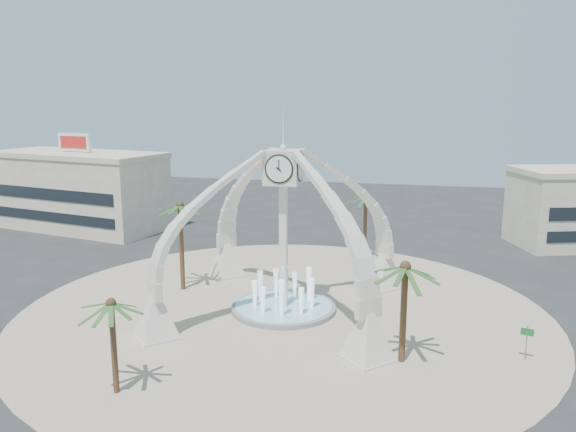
% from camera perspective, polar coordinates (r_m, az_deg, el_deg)
% --- Properties ---
extents(ground, '(140.00, 140.00, 0.00)m').
position_cam_1_polar(ground, '(43.58, -0.45, -9.59)').
color(ground, '#282828').
rests_on(ground, ground).
extents(plaza, '(40.00, 40.00, 0.06)m').
position_cam_1_polar(plaza, '(43.57, -0.45, -9.56)').
color(plaza, tan).
rests_on(plaza, ground).
extents(clock_tower, '(17.94, 17.94, 16.30)m').
position_cam_1_polar(clock_tower, '(41.68, -0.47, -1.24)').
color(clock_tower, silver).
rests_on(clock_tower, ground).
extents(fountain, '(8.00, 8.00, 3.62)m').
position_cam_1_polar(fountain, '(43.47, -0.45, -9.24)').
color(fountain, gray).
rests_on(fountain, ground).
extents(building_nw, '(23.75, 13.73, 11.90)m').
position_cam_1_polar(building_nw, '(75.11, -20.54, 2.48)').
color(building_nw, beige).
rests_on(building_nw, ground).
extents(palm_east, '(5.33, 5.33, 6.90)m').
position_cam_1_polar(palm_east, '(34.20, 11.84, -5.20)').
color(palm_east, brown).
rests_on(palm_east, ground).
extents(palm_west, '(5.12, 5.12, 8.11)m').
position_cam_1_polar(palm_west, '(47.18, -10.92, 0.92)').
color(palm_west, brown).
rests_on(palm_west, ground).
extents(palm_north, '(5.23, 5.23, 7.24)m').
position_cam_1_polar(palm_north, '(55.71, 7.90, 1.79)').
color(palm_north, brown).
rests_on(palm_north, ground).
extents(palm_south, '(4.27, 4.27, 5.87)m').
position_cam_1_polar(palm_south, '(31.62, -17.55, -8.56)').
color(palm_south, brown).
rests_on(palm_south, ground).
extents(street_sign, '(0.81, 0.23, 2.25)m').
position_cam_1_polar(street_sign, '(38.10, 23.11, -11.16)').
color(street_sign, slate).
rests_on(street_sign, ground).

